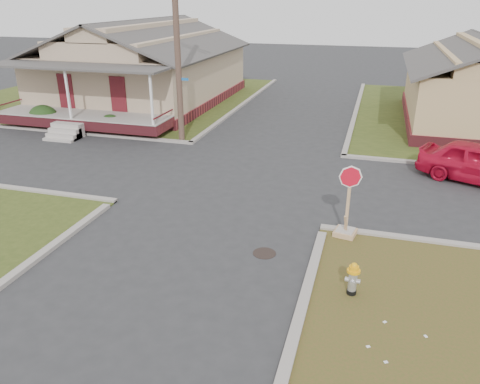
# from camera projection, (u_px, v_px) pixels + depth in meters

# --- Properties ---
(ground) EXTENTS (120.00, 120.00, 0.00)m
(ground) POSITION_uv_depth(u_px,v_px,m) (196.00, 235.00, 13.89)
(ground) COLOR #2B2B2D
(ground) RESTS_ON ground
(verge_far_left) EXTENTS (19.00, 19.00, 0.05)m
(verge_far_left) POSITION_uv_depth(u_px,v_px,m) (117.00, 96.00, 33.17)
(verge_far_left) COLOR #334117
(verge_far_left) RESTS_ON ground
(curbs) EXTENTS (80.00, 40.00, 0.12)m
(curbs) POSITION_uv_depth(u_px,v_px,m) (243.00, 177.00, 18.32)
(curbs) COLOR gray
(curbs) RESTS_ON ground
(manhole) EXTENTS (0.64, 0.64, 0.01)m
(manhole) POSITION_uv_depth(u_px,v_px,m) (264.00, 253.00, 12.88)
(manhole) COLOR black
(manhole) RESTS_ON ground
(corner_house) EXTENTS (10.10, 15.50, 5.30)m
(corner_house) POSITION_uv_depth(u_px,v_px,m) (144.00, 67.00, 30.36)
(corner_house) COLOR maroon
(corner_house) RESTS_ON ground
(side_house_yellow) EXTENTS (7.60, 11.60, 4.70)m
(side_house_yellow) POSITION_uv_depth(u_px,v_px,m) (480.00, 84.00, 25.07)
(side_house_yellow) COLOR maroon
(side_house_yellow) RESTS_ON ground
(utility_pole) EXTENTS (1.80, 0.28, 9.00)m
(utility_pole) POSITION_uv_depth(u_px,v_px,m) (177.00, 42.00, 21.05)
(utility_pole) COLOR #49322A
(utility_pole) RESTS_ON ground
(fire_hydrant) EXTENTS (0.31, 0.31, 0.84)m
(fire_hydrant) POSITION_uv_depth(u_px,v_px,m) (353.00, 277.00, 10.88)
(fire_hydrant) COLOR black
(fire_hydrant) RESTS_ON ground
(stop_sign) EXTENTS (0.61, 0.60, 2.17)m
(stop_sign) POSITION_uv_depth(u_px,v_px,m) (346.00, 221.00, 13.60)
(stop_sign) COLOR tan
(stop_sign) RESTS_ON ground
(hedge_left) EXTENTS (1.52, 1.24, 1.16)m
(hedge_left) POSITION_uv_depth(u_px,v_px,m) (44.00, 116.00, 24.92)
(hedge_left) COLOR #1E3C16
(hedge_left) RESTS_ON verge_far_left
(hedge_right) EXTENTS (1.25, 1.02, 0.95)m
(hedge_right) POSITION_uv_depth(u_px,v_px,m) (111.00, 122.00, 24.16)
(hedge_right) COLOR #1E3C16
(hedge_right) RESTS_ON verge_far_left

